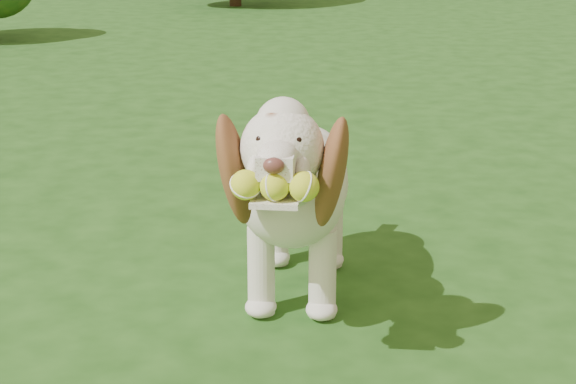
{
  "coord_description": "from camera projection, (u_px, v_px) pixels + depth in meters",
  "views": [
    {
      "loc": [
        -0.29,
        -3.43,
        1.53
      ],
      "look_at": [
        -0.44,
        -0.29,
        0.52
      ],
      "focal_mm": 60.0,
      "sensor_mm": 36.0,
      "label": 1
    }
  ],
  "objects": [
    {
      "name": "dog",
      "position": [
        295.0,
        182.0,
        3.57
      ],
      "size": [
        0.48,
        1.36,
        0.89
      ],
      "rotation": [
        0.0,
        0.0,
        -0.05
      ],
      "color": "silver",
      "rests_on": "ground"
    },
    {
      "name": "ground",
      "position": [
        407.0,
        299.0,
        3.71
      ],
      "size": [
        80.0,
        80.0,
        0.0
      ],
      "primitive_type": "plane",
      "color": "#1A4012",
      "rests_on": "ground"
    }
  ]
}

